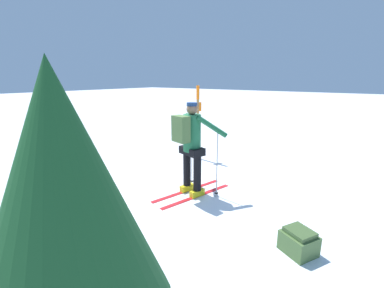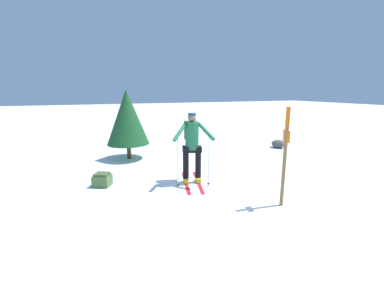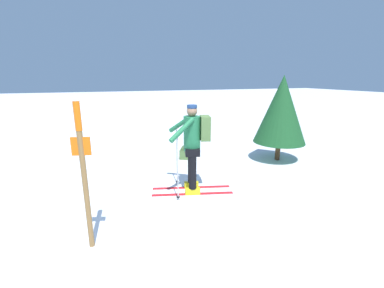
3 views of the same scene
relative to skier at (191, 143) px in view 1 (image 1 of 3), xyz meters
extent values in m
plane|color=white|center=(-0.38, -0.78, -1.05)|extent=(80.00, 80.00, 0.00)
cube|color=red|center=(-0.07, -0.15, -1.04)|extent=(1.62, 0.52, 0.01)
cube|color=yellow|center=(-0.07, -0.15, -0.98)|extent=(0.32, 0.18, 0.12)
cylinder|color=black|center=(-0.07, -0.15, -0.54)|extent=(0.15, 0.15, 0.76)
cube|color=red|center=(0.02, 0.16, -1.04)|extent=(1.62, 0.52, 0.01)
cube|color=yellow|center=(0.02, 0.16, -0.98)|extent=(0.32, 0.18, 0.12)
cylinder|color=black|center=(0.02, 0.16, -0.54)|extent=(0.15, 0.15, 0.76)
cube|color=black|center=(-0.03, 0.01, -0.16)|extent=(0.39, 0.53, 0.14)
cylinder|color=#1E663D|center=(-0.03, 0.01, 0.18)|extent=(0.33, 0.33, 0.69)
sphere|color=#8C664C|center=(-0.03, 0.01, 0.63)|extent=(0.21, 0.21, 0.21)
cylinder|color=navy|center=(-0.03, 0.01, 0.72)|extent=(0.20, 0.20, 0.06)
cube|color=#4C6B38|center=(0.22, -0.06, 0.29)|extent=(0.27, 0.37, 0.47)
cylinder|color=#B2B7BC|center=(-0.41, -0.28, -0.40)|extent=(0.02, 0.02, 1.30)
cylinder|color=black|center=(-0.41, -0.28, -0.99)|extent=(0.07, 0.07, 0.01)
cylinder|color=#1E663D|center=(-0.31, -0.24, 0.32)|extent=(0.57, 0.29, 0.42)
cylinder|color=#B2B7BC|center=(-0.22, 0.45, -0.40)|extent=(0.02, 0.02, 1.30)
cylinder|color=black|center=(-0.22, 0.45, -0.99)|extent=(0.07, 0.07, 0.01)
cylinder|color=#1E663D|center=(-0.15, 0.36, 0.32)|extent=(0.43, 0.51, 0.42)
cube|color=#4C6B38|center=(0.59, 2.17, -0.91)|extent=(0.50, 0.52, 0.27)
cube|color=#415B2F|center=(0.59, 2.17, -0.75)|extent=(0.41, 0.43, 0.06)
cylinder|color=olive|center=(-1.97, -1.21, -0.03)|extent=(0.07, 0.07, 2.03)
cylinder|color=orange|center=(-1.97, -1.21, 0.80)|extent=(0.08, 0.08, 0.37)
cube|color=orange|center=(-1.97, -1.21, 0.41)|extent=(0.24, 0.08, 0.24)
cone|color=#194C23|center=(3.00, 1.15, 0.40)|extent=(1.42, 1.42, 1.85)
camera|label=1|loc=(3.76, 2.76, 1.19)|focal=24.00mm
camera|label=2|loc=(-5.87, 2.38, 1.30)|focal=24.00mm
camera|label=3|loc=(-1.70, -4.65, 1.27)|focal=24.00mm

